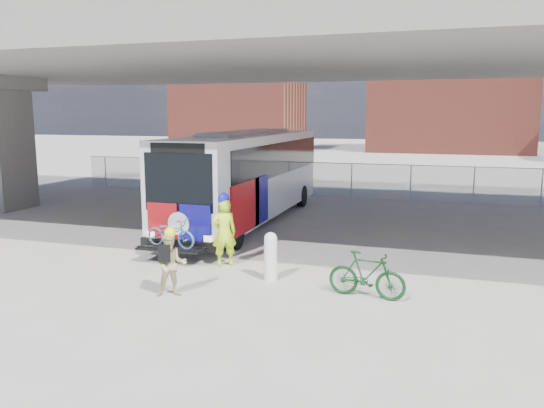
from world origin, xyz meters
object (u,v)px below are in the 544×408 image
at_px(bollard, 271,255).
at_px(cyclist_hivis, 224,231).
at_px(bus, 248,170).
at_px(bike_parked, 367,275).
at_px(cyclist_tan, 171,264).

bearing_deg(bollard, cyclist_hivis, 152.07).
bearing_deg(bus, bike_parked, -53.09).
bearing_deg(cyclist_hivis, cyclist_tan, 50.39).
xyz_separation_m(bus, bollard, (3.28, -7.23, -1.41)).
xyz_separation_m(bus, cyclist_tan, (1.38, -9.13, -1.31)).
distance_m(bollard, bike_parked, 2.66).
relative_size(bollard, bike_parked, 0.70).
bearing_deg(cyclist_hivis, bike_parked, 125.45).
bearing_deg(cyclist_hivis, bollard, 116.60).
bearing_deg(bus, cyclist_tan, -81.41).
bearing_deg(bike_parked, cyclist_tan, 113.52).
height_order(cyclist_hivis, bike_parked, cyclist_hivis).
relative_size(bus, bollard, 9.97).
xyz_separation_m(bus, bike_parked, (5.87, -7.81, -1.55)).
bearing_deg(bollard, bike_parked, -12.69).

